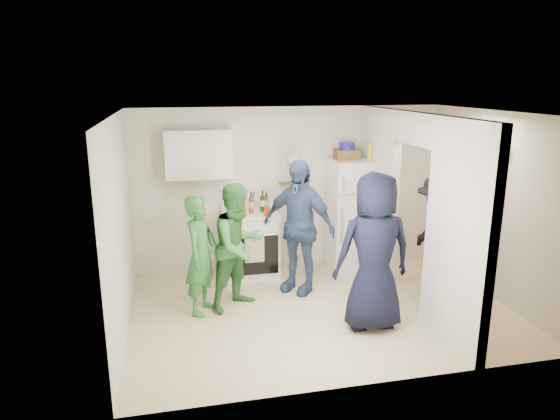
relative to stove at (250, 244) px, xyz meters
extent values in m
plane|color=beige|center=(0.69, -1.37, -0.49)|extent=(4.80, 4.80, 0.00)
plane|color=silver|center=(0.69, 0.33, 0.76)|extent=(4.80, 0.00, 4.80)
plane|color=silver|center=(0.69, -3.07, 0.76)|extent=(4.80, 0.00, 4.80)
plane|color=silver|center=(-1.71, -1.37, 0.76)|extent=(0.00, 3.40, 3.40)
plane|color=silver|center=(3.09, -1.37, 0.76)|extent=(0.00, 3.40, 3.40)
plane|color=white|center=(0.69, -1.37, 2.01)|extent=(4.80, 4.80, 0.00)
cube|color=silver|center=(1.89, -0.27, 0.76)|extent=(0.12, 1.20, 2.50)
cube|color=silver|center=(1.89, -2.47, 0.76)|extent=(0.12, 1.20, 2.50)
cube|color=silver|center=(1.89, -1.37, 1.81)|extent=(0.12, 1.00, 0.40)
cube|color=white|center=(0.00, 0.00, 0.00)|extent=(0.82, 0.68, 0.98)
cube|color=silver|center=(-0.71, 0.15, 1.36)|extent=(0.95, 0.34, 0.70)
cube|color=white|center=(1.59, -0.03, 0.37)|extent=(0.71, 0.69, 1.72)
cube|color=brown|center=(1.49, 0.02, 1.31)|extent=(0.35, 0.25, 0.15)
cylinder|color=#16148D|center=(1.49, 0.02, 1.44)|extent=(0.24, 0.24, 0.11)
cylinder|color=gold|center=(1.81, -0.13, 1.36)|extent=(0.09, 0.09, 0.25)
cylinder|color=white|center=(0.74, 0.31, 1.21)|extent=(0.22, 0.02, 0.22)
cube|color=olive|center=(0.69, 0.28, 0.86)|extent=(0.35, 0.08, 0.03)
cube|color=black|center=(3.07, -1.17, 1.16)|extent=(0.03, 0.70, 0.80)
cube|color=white|center=(3.05, -1.17, 1.16)|extent=(0.04, 0.76, 0.86)
cube|color=white|center=(3.03, -1.17, 1.51)|extent=(0.04, 0.82, 0.18)
cylinder|color=#F9A614|center=(-0.12, -0.22, 0.61)|extent=(0.09, 0.09, 0.25)
cylinder|color=red|center=(0.22, -0.20, 0.55)|extent=(0.09, 0.09, 0.12)
imported|color=#307936|center=(-0.80, -1.12, 0.27)|extent=(0.58, 0.66, 1.53)
imported|color=#3C8943|center=(-0.32, -1.05, 0.33)|extent=(1.01, 0.96, 1.64)
imported|color=navy|center=(0.56, -0.72, 0.44)|extent=(1.10, 1.09, 1.86)
imported|color=black|center=(1.15, -1.94, 0.45)|extent=(0.93, 0.62, 1.89)
imported|color=black|center=(2.35, -1.25, 0.35)|extent=(0.75, 1.15, 1.67)
cylinder|color=brown|center=(-0.26, 0.14, 0.61)|extent=(0.06, 0.06, 0.25)
cylinder|color=#1A5025|center=(-0.16, -0.09, 0.62)|extent=(0.07, 0.07, 0.26)
cylinder|color=#A4AEB1|center=(-0.06, 0.16, 0.65)|extent=(0.06, 0.06, 0.32)
cylinder|color=brown|center=(0.02, -0.04, 0.65)|extent=(0.07, 0.07, 0.33)
cylinder|color=#A7AAB9|center=(0.09, 0.18, 0.62)|extent=(0.06, 0.06, 0.27)
cylinder|color=#133517|center=(0.19, 0.03, 0.65)|extent=(0.07, 0.07, 0.32)
cylinder|color=olive|center=(0.27, 0.12, 0.62)|extent=(0.08, 0.08, 0.26)
cylinder|color=silver|center=(-0.29, -0.13, 0.65)|extent=(0.06, 0.06, 0.31)
camera|label=1|loc=(-1.10, -7.07, 2.38)|focal=32.00mm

